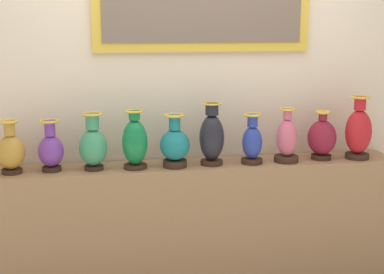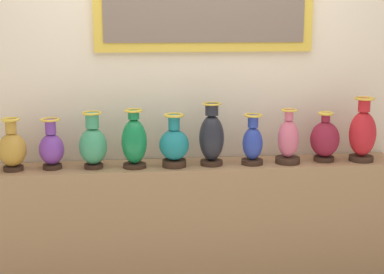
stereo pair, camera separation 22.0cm
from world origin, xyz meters
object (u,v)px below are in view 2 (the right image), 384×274
object	(u,v)px
vase_violet	(52,148)
vase_onyx	(212,137)
vase_jade	(93,144)
vase_teal	(174,145)
vase_emerald	(134,141)
vase_burgundy	(325,139)
vase_crimson	(363,134)
vase_cobalt	(253,143)
vase_rose	(288,141)
vase_ochre	(12,149)

from	to	relation	value
vase_violet	vase_onyx	xyz separation A→B (m)	(1.00, -0.02, 0.05)
vase_violet	vase_jade	distance (m)	0.26
vase_teal	vase_onyx	distance (m)	0.24
vase_violet	vase_emerald	size ratio (longest dim) A/B	0.86
vase_burgundy	vase_crimson	bearing A→B (deg)	-6.19
vase_violet	vase_cobalt	distance (m)	1.26
vase_jade	vase_emerald	distance (m)	0.26
vase_rose	vase_crimson	world-z (taller)	vase_crimson
vase_onyx	vase_burgundy	world-z (taller)	vase_onyx
vase_jade	vase_burgundy	bearing A→B (deg)	0.11
vase_teal	vase_emerald	bearing A→B (deg)	178.92
vase_violet	vase_rose	size ratio (longest dim) A/B	0.90
vase_rose	vase_burgundy	distance (m)	0.25
vase_ochre	vase_emerald	xyz separation A→B (m)	(0.74, -0.02, 0.03)
vase_teal	vase_rose	world-z (taller)	vase_rose
vase_crimson	vase_rose	bearing A→B (deg)	179.88
vase_burgundy	vase_emerald	bearing A→B (deg)	-179.03
vase_emerald	vase_cobalt	xyz separation A→B (m)	(0.75, -0.01, -0.03)
vase_teal	vase_burgundy	size ratio (longest dim) A/B	1.03
vase_emerald	vase_onyx	world-z (taller)	vase_onyx
vase_violet	vase_ochre	bearing A→B (deg)	-176.74
vase_burgundy	vase_cobalt	bearing A→B (deg)	-176.90
vase_rose	vase_teal	bearing A→B (deg)	-179.99
vase_ochre	vase_crimson	world-z (taller)	vase_crimson
vase_rose	vase_burgundy	size ratio (longest dim) A/B	1.08
vase_jade	vase_burgundy	world-z (taller)	vase_jade
vase_onyx	vase_crimson	distance (m)	1.00
vase_ochre	vase_rose	xyz separation A→B (m)	(1.73, -0.02, 0.01)
vase_burgundy	vase_onyx	bearing A→B (deg)	-179.05
vase_cobalt	vase_burgundy	distance (m)	0.49
vase_cobalt	vase_rose	bearing A→B (deg)	0.22
vase_ochre	vase_burgundy	xyz separation A→B (m)	(1.98, 0.00, 0.01)
vase_burgundy	vase_ochre	bearing A→B (deg)	-179.94
vase_emerald	vase_violet	bearing A→B (deg)	176.36
vase_jade	vase_rose	distance (m)	1.24
vase_ochre	vase_violet	size ratio (longest dim) A/B	1.03
vase_burgundy	vase_rose	bearing A→B (deg)	-174.25
vase_rose	vase_crimson	distance (m)	0.50
vase_crimson	vase_violet	bearing A→B (deg)	178.91
vase_crimson	vase_ochre	bearing A→B (deg)	179.37
vase_violet	vase_cobalt	world-z (taller)	vase_cobalt
vase_emerald	vase_teal	world-z (taller)	vase_emerald
vase_jade	vase_crimson	world-z (taller)	vase_crimson
vase_violet	vase_teal	distance (m)	0.76
vase_violet	vase_teal	xyz separation A→B (m)	(0.76, -0.04, 0.01)
vase_ochre	vase_rose	world-z (taller)	vase_rose
vase_jade	vase_emerald	xyz separation A→B (m)	(0.26, -0.02, 0.01)
vase_cobalt	vase_emerald	bearing A→B (deg)	179.59
vase_ochre	vase_rose	bearing A→B (deg)	-0.78
vase_onyx	vase_cobalt	xyz separation A→B (m)	(0.26, -0.01, -0.04)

